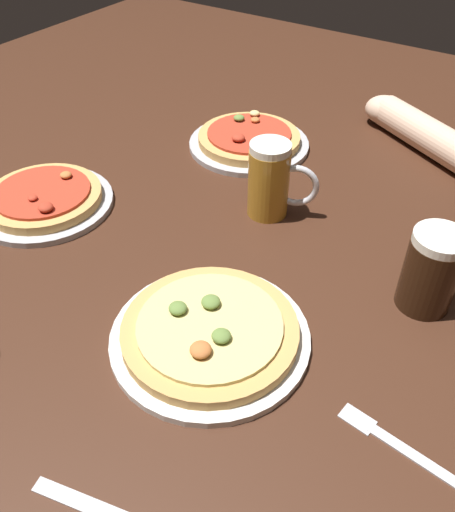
# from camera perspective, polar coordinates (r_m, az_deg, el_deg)

# --- Properties ---
(ground_plane) EXTENTS (2.40, 2.40, 0.03)m
(ground_plane) POSITION_cam_1_polar(r_m,az_deg,el_deg) (0.92, -0.00, -1.65)
(ground_plane) COLOR #3D2114
(pizza_plate_near) EXTENTS (0.29, 0.29, 0.05)m
(pizza_plate_near) POSITION_cam_1_polar(r_m,az_deg,el_deg) (0.78, -1.88, -8.11)
(pizza_plate_near) COLOR silver
(pizza_plate_near) RESTS_ON ground_plane
(pizza_plate_far) EXTENTS (0.27, 0.27, 0.05)m
(pizza_plate_far) POSITION_cam_1_polar(r_m,az_deg,el_deg) (1.24, 2.29, 12.16)
(pizza_plate_far) COLOR #B2B2B7
(pizza_plate_far) RESTS_ON ground_plane
(pizza_plate_side) EXTENTS (0.26, 0.26, 0.05)m
(pizza_plate_side) POSITION_cam_1_polar(r_m,az_deg,el_deg) (1.10, -18.83, 5.70)
(pizza_plate_side) COLOR #B2B2B7
(pizza_plate_side) RESTS_ON ground_plane
(beer_mug_dark) EXTENTS (0.11, 0.12, 0.13)m
(beer_mug_dark) POSITION_cam_1_polar(r_m,az_deg,el_deg) (0.86, 20.96, -1.46)
(beer_mug_dark) COLOR black
(beer_mug_dark) RESTS_ON ground_plane
(beer_mug_amber) EXTENTS (0.13, 0.08, 0.15)m
(beer_mug_amber) POSITION_cam_1_polar(r_m,az_deg,el_deg) (1.00, 4.65, 7.97)
(beer_mug_amber) COLOR #B27A23
(beer_mug_amber) RESTS_ON ground_plane
(fork_left) EXTENTS (0.22, 0.05, 0.01)m
(fork_left) POSITION_cam_1_polar(r_m,az_deg,el_deg) (0.73, 19.40, -19.40)
(fork_left) COLOR silver
(fork_left) RESTS_ON ground_plane
(diner_arm) EXTENTS (0.31, 0.21, 0.07)m
(diner_arm) POSITION_cam_1_polar(r_m,az_deg,el_deg) (1.32, 19.34, 12.60)
(diner_arm) COLOR beige
(diner_arm) RESTS_ON ground_plane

